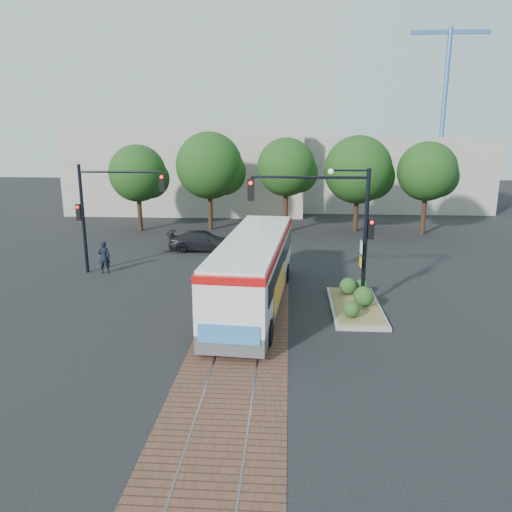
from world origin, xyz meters
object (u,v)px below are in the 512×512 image
(city_bus, at_px, (254,267))
(signal_pole_main, at_px, (338,216))
(officer, at_px, (104,257))
(traffic_island, at_px, (356,301))
(signal_pole_left, at_px, (102,204))
(parked_car, at_px, (203,241))

(city_bus, height_order, signal_pole_main, signal_pole_main)
(officer, bearing_deg, traffic_island, 144.89)
(officer, bearing_deg, signal_pole_main, 143.83)
(signal_pole_main, bearing_deg, traffic_island, -5.36)
(traffic_island, relative_size, officer, 2.87)
(officer, bearing_deg, signal_pole_left, -179.54)
(city_bus, height_order, officer, city_bus)
(city_bus, bearing_deg, signal_pole_left, 155.58)
(signal_pole_main, height_order, parked_car, signal_pole_main)
(city_bus, bearing_deg, parked_car, 116.12)
(signal_pole_main, bearing_deg, officer, 158.85)
(signal_pole_main, distance_m, parked_car, 13.45)
(signal_pole_main, height_order, officer, signal_pole_main)
(signal_pole_left, bearing_deg, city_bus, -28.71)
(traffic_island, height_order, officer, officer)
(city_bus, height_order, parked_car, city_bus)
(signal_pole_main, xyz_separation_m, signal_pole_left, (-12.23, 4.80, -0.29))
(parked_car, bearing_deg, city_bus, -159.87)
(signal_pole_left, height_order, parked_car, signal_pole_left)
(parked_car, bearing_deg, signal_pole_left, 139.77)
(signal_pole_main, xyz_separation_m, officer, (-12.34, 4.77, -3.25))
(city_bus, xyz_separation_m, signal_pole_main, (3.63, -0.10, 2.40))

